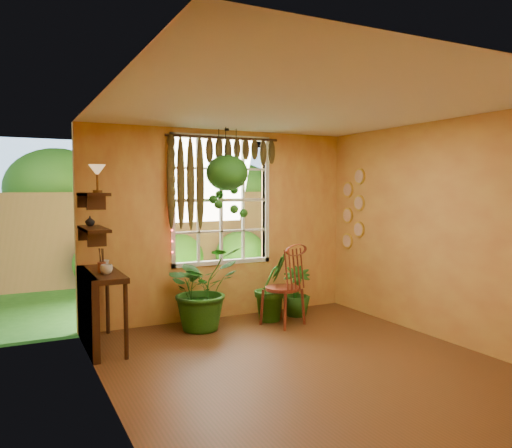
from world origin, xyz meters
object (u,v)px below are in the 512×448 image
Objects in this scene: potted_plant_left at (202,288)px; potted_plant_mid at (272,286)px; windsor_chair at (285,298)px; hanging_basket at (227,179)px; counter_ledge at (92,302)px.

potted_plant_left reaches higher than potted_plant_mid.
windsor_chair is 1.02× the size of hanging_basket.
potted_plant_mid reaches higher than counter_ledge.
hanging_basket is at bearing 28.42° from potted_plant_left.
potted_plant_left is at bearing 7.40° from counter_ledge.
potted_plant_left is (1.42, 0.18, 0.00)m from counter_ledge.
potted_plant_mid is at bearing -26.42° from hanging_basket.
potted_plant_left is 0.87× the size of hanging_basket.
counter_ledge is at bearing 154.81° from windsor_chair.
potted_plant_left is 1.12× the size of potted_plant_mid.
windsor_chair is (2.50, -0.14, -0.18)m from counter_ledge.
counter_ledge is 0.93× the size of windsor_chair.
potted_plant_left is at bearing -151.58° from hanging_basket.
potted_plant_mid is (-0.03, 0.30, 0.12)m from windsor_chair.
windsor_chair is at bearing -16.64° from potted_plant_left.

